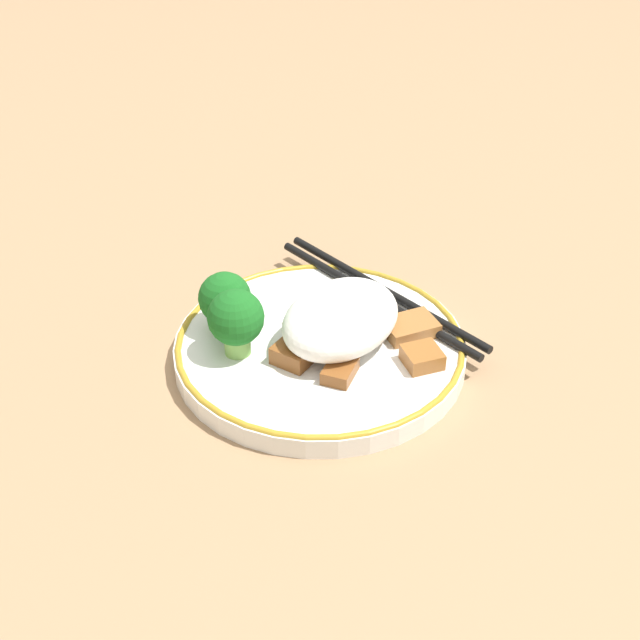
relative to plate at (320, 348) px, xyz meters
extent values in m
plane|color=#9E7A56|center=(0.00, 0.00, -0.01)|extent=(3.00, 3.00, 0.00)
cylinder|color=white|center=(0.00, 0.00, 0.00)|extent=(0.22, 0.22, 0.02)
torus|color=#B28C26|center=(0.00, 0.00, 0.01)|extent=(0.22, 0.22, 0.00)
ellipsoid|color=white|center=(0.01, -0.01, 0.03)|extent=(0.10, 0.08, 0.04)
cylinder|color=#7FB756|center=(-0.03, 0.07, 0.01)|extent=(0.02, 0.02, 0.01)
sphere|color=#19601E|center=(-0.03, 0.07, 0.03)|extent=(0.04, 0.04, 0.04)
cylinder|color=#7FB756|center=(-0.05, 0.04, 0.01)|extent=(0.02, 0.02, 0.02)
sphere|color=#19601E|center=(-0.05, 0.04, 0.04)|extent=(0.04, 0.04, 0.04)
cube|color=#9E6633|center=(0.05, 0.01, 0.01)|extent=(0.04, 0.03, 0.01)
cube|color=brown|center=(-0.02, -0.04, 0.01)|extent=(0.03, 0.03, 0.01)
cube|color=#9E6633|center=(0.05, -0.05, 0.01)|extent=(0.05, 0.04, 0.01)
cube|color=brown|center=(0.02, 0.02, 0.01)|extent=(0.03, 0.02, 0.01)
cube|color=brown|center=(-0.03, 0.00, 0.01)|extent=(0.03, 0.03, 0.01)
cube|color=#995B28|center=(0.03, -0.07, 0.01)|extent=(0.04, 0.04, 0.01)
cylinder|color=black|center=(0.08, 0.00, 0.01)|extent=(0.04, 0.22, 0.01)
cylinder|color=black|center=(0.07, 0.00, 0.01)|extent=(0.04, 0.22, 0.01)
camera|label=1|loc=(-0.42, -0.34, 0.41)|focal=50.00mm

